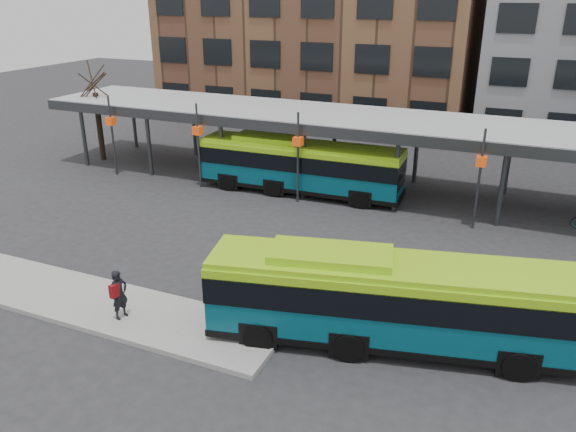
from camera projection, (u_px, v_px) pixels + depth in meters
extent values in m
plane|color=#28282B|center=(271.00, 298.00, 20.58)|extent=(120.00, 120.00, 0.00)
cube|color=gray|center=(96.00, 304.00, 20.03)|extent=(14.00, 3.00, 0.18)
cube|color=#999B9E|center=(373.00, 120.00, 30.13)|extent=(40.00, 6.00, 0.35)
cube|color=#383A3D|center=(357.00, 135.00, 27.64)|extent=(40.00, 0.15, 0.55)
cylinder|color=#383A3D|center=(84.00, 136.00, 35.46)|extent=(0.24, 0.24, 3.80)
cylinder|color=#383A3D|center=(134.00, 121.00, 39.71)|extent=(0.24, 0.24, 3.80)
cylinder|color=#383A3D|center=(149.00, 144.00, 33.61)|extent=(0.24, 0.24, 3.80)
cylinder|color=#383A3D|center=(194.00, 127.00, 37.86)|extent=(0.24, 0.24, 3.80)
cylinder|color=#383A3D|center=(222.00, 153.00, 31.76)|extent=(0.24, 0.24, 3.80)
cylinder|color=#383A3D|center=(261.00, 134.00, 36.01)|extent=(0.24, 0.24, 3.80)
cylinder|color=#383A3D|center=(304.00, 164.00, 29.90)|extent=(0.24, 0.24, 3.80)
cylinder|color=#383A3D|center=(334.00, 142.00, 34.16)|extent=(0.24, 0.24, 3.80)
cylinder|color=#383A3D|center=(396.00, 175.00, 28.05)|extent=(0.24, 0.24, 3.80)
cylinder|color=#383A3D|center=(416.00, 151.00, 32.31)|extent=(0.24, 0.24, 3.80)
cylinder|color=#383A3D|center=(502.00, 188.00, 26.20)|extent=(0.24, 0.24, 3.80)
cylinder|color=#383A3D|center=(509.00, 160.00, 30.45)|extent=(0.24, 0.24, 3.80)
cylinder|color=#383A3D|center=(113.00, 136.00, 33.48)|extent=(0.12, 0.12, 4.80)
cube|color=#CD3D0C|center=(111.00, 121.00, 33.14)|extent=(0.45, 0.45, 0.45)
cylinder|color=#383A3D|center=(199.00, 146.00, 31.26)|extent=(0.12, 0.12, 4.80)
cube|color=#CD3D0C|center=(198.00, 130.00, 30.92)|extent=(0.45, 0.45, 0.45)
cylinder|color=#383A3D|center=(298.00, 158.00, 29.04)|extent=(0.12, 0.12, 4.80)
cube|color=#CD3D0C|center=(298.00, 141.00, 28.70)|extent=(0.45, 0.45, 0.45)
cylinder|color=#383A3D|center=(479.00, 180.00, 25.71)|extent=(0.12, 0.12, 4.80)
cube|color=#CD3D0C|center=(481.00, 161.00, 25.37)|extent=(0.45, 0.45, 0.45)
cylinder|color=black|center=(100.00, 127.00, 36.62)|extent=(0.36, 0.36, 4.40)
cylinder|color=black|center=(96.00, 87.00, 35.61)|extent=(0.08, 1.63, 1.59)
cylinder|color=black|center=(95.00, 86.00, 35.73)|extent=(1.63, 0.13, 1.59)
cylinder|color=black|center=(93.00, 86.00, 35.68)|extent=(0.15, 1.63, 1.59)
cylinder|color=black|center=(93.00, 87.00, 35.56)|extent=(1.63, 0.10, 1.59)
cube|color=#084A5C|center=(389.00, 302.00, 17.39)|extent=(11.47, 4.77, 2.34)
cube|color=black|center=(390.00, 289.00, 17.21)|extent=(11.53, 4.83, 0.89)
cube|color=#90CD15|center=(392.00, 266.00, 16.92)|extent=(11.45, 4.68, 0.19)
cube|color=#90CD15|center=(331.00, 255.00, 17.17)|extent=(4.02, 2.47, 0.33)
cube|color=black|center=(387.00, 331.00, 17.79)|extent=(11.54, 4.83, 0.22)
cylinder|color=black|center=(518.00, 366.00, 16.09)|extent=(0.97, 0.48, 0.94)
cylinder|color=black|center=(505.00, 323.00, 18.17)|extent=(0.97, 0.48, 0.94)
cylinder|color=black|center=(349.00, 347.00, 16.93)|extent=(0.97, 0.48, 0.94)
cylinder|color=black|center=(354.00, 308.00, 19.01)|extent=(0.97, 0.48, 0.94)
cylinder|color=black|center=(258.00, 337.00, 17.41)|extent=(0.97, 0.48, 0.94)
cylinder|color=black|center=(274.00, 300.00, 19.49)|extent=(0.97, 0.48, 0.94)
cube|color=#084A5C|center=(300.00, 167.00, 30.73)|extent=(11.21, 2.70, 2.32)
cube|color=black|center=(300.00, 159.00, 30.56)|extent=(11.26, 2.75, 0.88)
cube|color=#90CD15|center=(300.00, 145.00, 30.26)|extent=(11.21, 2.60, 0.19)
cube|color=#90CD15|center=(269.00, 138.00, 30.83)|extent=(3.77, 1.80, 0.32)
cube|color=black|center=(300.00, 185.00, 31.13)|extent=(11.27, 2.75, 0.22)
cylinder|color=black|center=(360.00, 200.00, 28.87)|extent=(0.94, 0.31, 0.93)
cylinder|color=black|center=(370.00, 186.00, 30.82)|extent=(0.94, 0.31, 0.93)
cylinder|color=black|center=(274.00, 188.00, 30.52)|extent=(0.94, 0.31, 0.93)
cylinder|color=black|center=(289.00, 177.00, 32.47)|extent=(0.94, 0.31, 0.93)
cylinder|color=black|center=(228.00, 182.00, 31.47)|extent=(0.94, 0.31, 0.93)
cylinder|color=black|center=(245.00, 171.00, 33.42)|extent=(0.94, 0.31, 0.93)
imported|color=black|center=(119.00, 294.00, 18.72)|extent=(0.52, 0.70, 1.74)
cube|color=maroon|center=(114.00, 291.00, 18.49)|extent=(0.24, 0.35, 0.46)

